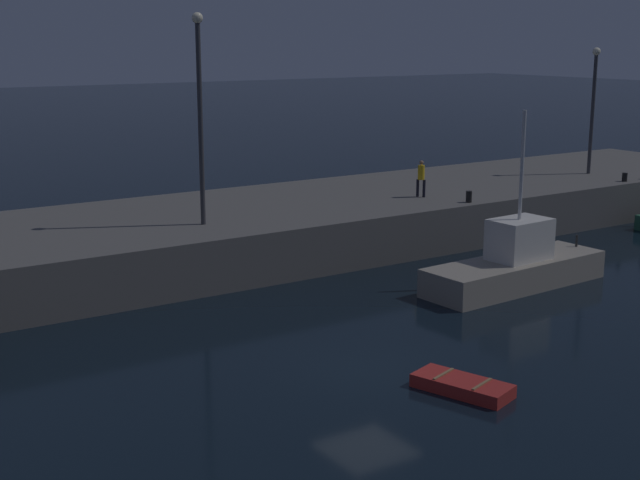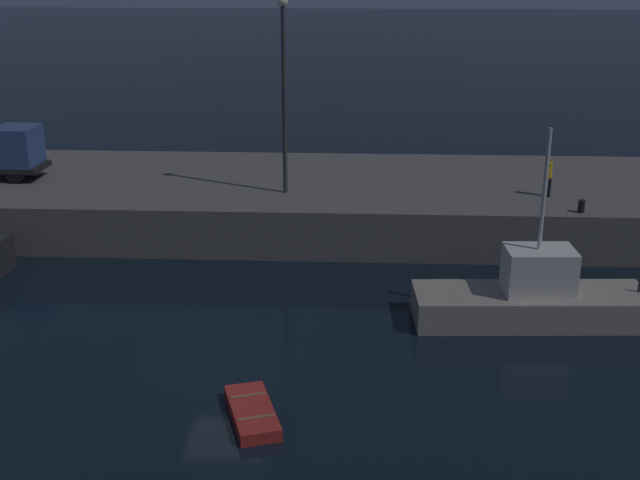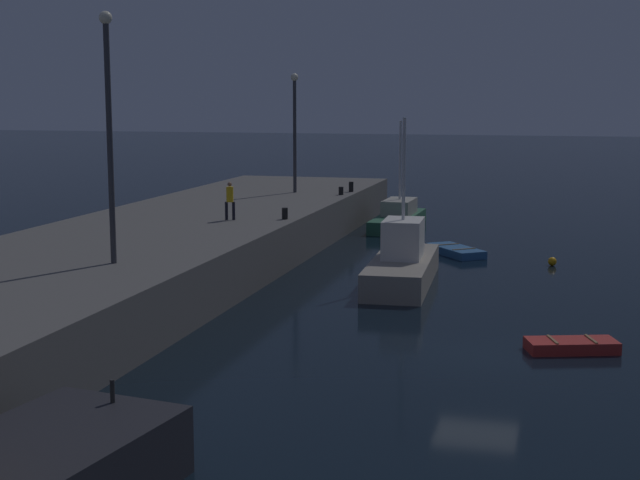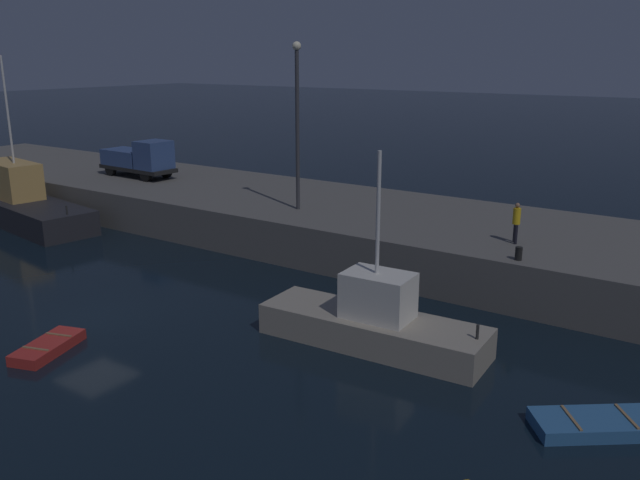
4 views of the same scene
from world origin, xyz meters
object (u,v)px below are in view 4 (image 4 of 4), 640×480
object	(u,v)px
dinghy_red_small	(48,347)
lamp_post_west	(297,114)
fishing_trawler_red	(374,323)
dockworker	(516,220)
fishing_boat_blue	(21,203)
utility_truck	(140,159)
dinghy_orange_near	(598,424)
bollard_east	(519,254)

from	to	relation	value
dinghy_red_small	lamp_post_west	distance (m)	16.72
fishing_trawler_red	dockworker	bearing A→B (deg)	75.93
fishing_boat_blue	utility_truck	size ratio (longest dim) A/B	2.20
fishing_boat_blue	dinghy_orange_near	world-z (taller)	fishing_boat_blue
fishing_boat_blue	fishing_trawler_red	bearing A→B (deg)	-7.33
fishing_boat_blue	dockworker	distance (m)	29.46
dinghy_red_small	dockworker	bearing A→B (deg)	53.86
fishing_trawler_red	lamp_post_west	xyz separation A→B (m)	(-9.43, 8.39, 6.19)
utility_truck	dockworker	bearing A→B (deg)	-3.86
lamp_post_west	fishing_trawler_red	bearing A→B (deg)	-41.68
dinghy_red_small	lamp_post_west	size ratio (longest dim) A/B	0.35
dinghy_orange_near	dockworker	xyz separation A→B (m)	(-5.76, 9.73, 2.96)
dockworker	dinghy_orange_near	bearing A→B (deg)	-59.35
dinghy_orange_near	dinghy_red_small	world-z (taller)	dinghy_orange_near
fishing_trawler_red	fishing_boat_blue	world-z (taller)	fishing_boat_blue
fishing_trawler_red	dockworker	size ratio (longest dim) A/B	4.71
dinghy_orange_near	dockworker	size ratio (longest dim) A/B	2.09
fishing_boat_blue	lamp_post_west	size ratio (longest dim) A/B	1.49
fishing_trawler_red	utility_truck	xyz separation A→B (m)	(-23.57, 10.13, 2.50)
bollard_east	fishing_boat_blue	bearing A→B (deg)	-175.04
dinghy_red_small	bollard_east	xyz separation A→B (m)	(12.07, 12.91, 2.23)
dinghy_red_small	fishing_trawler_red	bearing A→B (deg)	37.18
utility_truck	dockworker	xyz separation A→B (m)	(25.68, -1.73, -0.20)
dinghy_red_small	dockworker	xyz separation A→B (m)	(11.14, 15.25, 2.96)
lamp_post_west	dockworker	world-z (taller)	lamp_post_west
fishing_trawler_red	dinghy_orange_near	bearing A→B (deg)	-9.57
dinghy_orange_near	dinghy_red_small	bearing A→B (deg)	-161.89
utility_truck	bollard_east	bearing A→B (deg)	-8.72
fishing_trawler_red	dinghy_orange_near	world-z (taller)	fishing_trawler_red
lamp_post_west	utility_truck	bearing A→B (deg)	173.00
lamp_post_west	dockworker	size ratio (longest dim) A/B	4.79
lamp_post_west	dockworker	xyz separation A→B (m)	(11.53, 0.00, -3.89)
fishing_trawler_red	lamp_post_west	distance (m)	14.06
fishing_boat_blue	dinghy_red_small	bearing A→B (deg)	-30.04
utility_truck	fishing_boat_blue	bearing A→B (deg)	-116.30
dinghy_orange_near	utility_truck	distance (m)	33.61
dockworker	utility_truck	bearing A→B (deg)	176.14
fishing_boat_blue	dinghy_red_small	world-z (taller)	fishing_boat_blue
fishing_boat_blue	utility_truck	distance (m)	7.75
dinghy_orange_near	bollard_east	distance (m)	9.09
fishing_trawler_red	dockworker	xyz separation A→B (m)	(2.10, 8.40, 2.29)
dinghy_orange_near	fishing_boat_blue	bearing A→B (deg)	172.16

